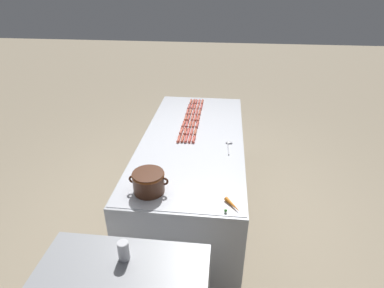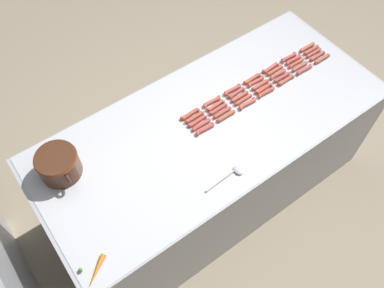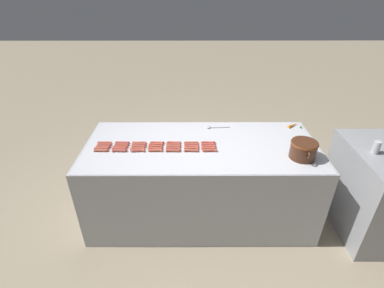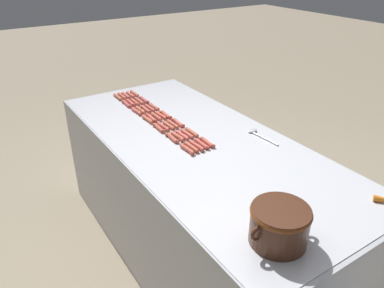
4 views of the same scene
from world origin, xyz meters
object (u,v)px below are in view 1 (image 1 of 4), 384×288
hot_dog_24 (189,118)px  hot_dog_26 (185,131)px  hot_dog_29 (189,107)px  hot_dog_32 (184,124)px  hot_dog_28 (191,102)px  hot_dog_30 (187,112)px  hot_dog_19 (188,132)px  hot_dog_33 (181,131)px  hot_dog_23 (190,112)px  hot_dog_25 (187,124)px  hot_dog_15 (195,107)px  bean_pot (149,181)px  hot_dog_17 (192,118)px  carrot (232,205)px  hot_dog_10 (195,118)px  hot_dog_13 (190,139)px  hot_dog_18 (190,124)px  hot_dog_9 (197,112)px  hot_dog_12 (192,132)px  hot_dog_11 (193,124)px  hot_dog_4 (197,125)px  hot_dog_8 (198,107)px  hot_dog_1 (201,107)px  hot_dog_0 (202,102)px  serving_spoon (229,145)px  hot_dog_16 (194,112)px  hot_dog_34 (179,139)px  hot_dog_31 (186,118)px  hot_dog_6 (194,139)px  hot_dog_22 (192,106)px  hot_dog_27 (183,139)px  hot_dog_2 (200,112)px  hot_dog_5 (195,132)px  hot_dog_14 (196,102)px  soda_can (124,251)px  hot_dog_7 (199,102)px

hot_dog_24 → hot_dog_26: same height
hot_dog_29 → hot_dog_32: (0.00, 0.52, 0.00)m
hot_dog_29 → hot_dog_26: bearing=93.3°
hot_dog_28 → hot_dog_30: 0.36m
hot_dog_19 → hot_dog_24: size_ratio=1.00×
hot_dog_19 → hot_dog_26: same height
hot_dog_24 → hot_dog_33: bearing=84.2°
hot_dog_23 → hot_dog_25: bearing=90.0°
hot_dog_15 → bean_pot: bearing=84.2°
hot_dog_26 → hot_dog_17: bearing=-95.9°
bean_pot → carrot: (-0.64, 0.12, -0.08)m
hot_dog_10 → hot_dog_13: size_ratio=1.00×
hot_dog_10 → hot_dog_18: (0.04, 0.18, 0.00)m
hot_dog_9 → hot_dog_12: 0.53m
hot_dog_15 → hot_dog_19: same height
hot_dog_26 → carrot: bearing=113.1°
hot_dog_11 → hot_dog_32: (0.11, 0.00, 0.00)m
hot_dog_18 → hot_dog_33: (0.08, 0.18, 0.00)m
hot_dog_4 → hot_dog_9: (0.04, -0.35, 0.00)m
hot_dog_8 → hot_dog_1: bearing=-173.8°
hot_dog_25 → hot_dog_28: same height
hot_dog_15 → hot_dog_25: 0.53m
hot_dog_24 → hot_dog_29: (0.04, -0.35, 0.00)m
hot_dog_0 → serving_spoon: bearing=107.5°
hot_dog_16 → hot_dog_34: same height
hot_dog_26 → hot_dog_31: same height
hot_dog_16 → hot_dog_19: (0.00, 0.53, 0.00)m
hot_dog_19 → hot_dog_28: size_ratio=1.00×
hot_dog_12 → hot_dog_16: same height
hot_dog_10 → hot_dog_33: 0.37m
hot_dog_4 → hot_dog_6: bearing=89.9°
hot_dog_11 → hot_dog_16: size_ratio=1.00×
hot_dog_22 → hot_dog_26: size_ratio=1.00×
hot_dog_18 → hot_dog_27: size_ratio=1.00×
hot_dog_2 → hot_dog_0: bearing=-90.4°
hot_dog_30 → hot_dog_24: bearing=101.7°
hot_dog_5 → hot_dog_16: size_ratio=1.00×
hot_dog_4 → hot_dog_5: (0.00, 0.18, 0.00)m
hot_dog_14 → hot_dog_27: bearing=88.0°
hot_dog_22 → serving_spoon: 1.06m
serving_spoon → carrot: size_ratio=1.71×
hot_dog_12 → hot_dog_29: size_ratio=1.00×
hot_dog_15 → carrot: (-0.46, 1.87, 0.00)m
hot_dog_1 → hot_dog_16: 0.20m
hot_dog_13 → hot_dog_18: size_ratio=1.00×
hot_dog_14 → hot_dog_26: same height
hot_dog_11 → serving_spoon: (-0.40, 0.42, -0.01)m
hot_dog_18 → hot_dog_32: bearing=0.4°
hot_dog_27 → soda_can: (0.12, 1.57, 0.09)m
hot_dog_7 → hot_dog_23: bearing=77.5°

